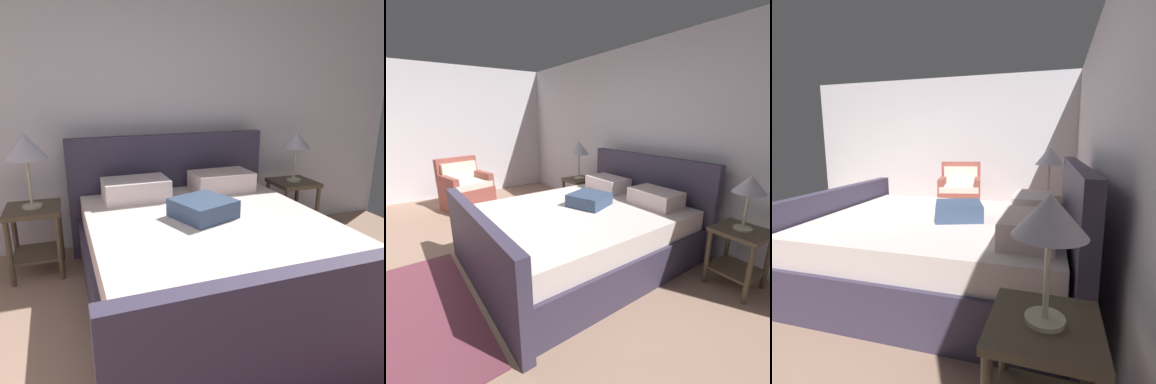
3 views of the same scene
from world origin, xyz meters
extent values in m
cube|color=silver|center=(0.00, 2.93, 1.28)|extent=(6.40, 0.12, 2.57)
cube|color=#3A334A|center=(0.48, 1.55, 0.20)|extent=(1.88, 2.19, 0.40)
cube|color=#3A334A|center=(0.45, 2.67, 0.57)|extent=(1.94, 0.15, 1.13)
cube|color=#3A334A|center=(0.51, 0.43, 0.41)|extent=(1.94, 0.15, 0.83)
cube|color=silver|center=(0.48, 1.55, 0.51)|extent=(1.80, 2.13, 0.22)
cube|color=silver|center=(0.05, 2.33, 0.71)|extent=(0.57, 0.38, 0.18)
cube|color=silver|center=(0.87, 2.35, 0.71)|extent=(0.57, 0.38, 0.18)
cube|color=#374A6A|center=(0.45, 1.71, 0.69)|extent=(0.52, 0.52, 0.14)
cube|color=#4D402F|center=(1.77, 2.50, 0.58)|extent=(0.44, 0.44, 0.04)
cube|color=#4D402F|center=(1.77, 2.50, 0.18)|extent=(0.40, 0.40, 0.02)
cylinder|color=#4D402F|center=(1.58, 2.31, 0.28)|extent=(0.04, 0.04, 0.56)
cylinder|color=#4D402F|center=(1.96, 2.31, 0.28)|extent=(0.04, 0.04, 0.56)
cylinder|color=#4D402F|center=(1.58, 2.69, 0.28)|extent=(0.04, 0.04, 0.56)
cylinder|color=#4D402F|center=(1.96, 2.69, 0.28)|extent=(0.04, 0.04, 0.56)
cylinder|color=#B7B293|center=(1.77, 2.50, 0.61)|extent=(0.16, 0.16, 0.02)
cylinder|color=#B7B293|center=(1.77, 2.50, 0.79)|extent=(0.02, 0.02, 0.34)
cone|color=silver|center=(1.77, 2.50, 1.04)|extent=(0.29, 0.29, 0.16)
cube|color=#4D402F|center=(-0.81, 2.43, 0.58)|extent=(0.44, 0.44, 0.04)
cube|color=#4D402F|center=(-0.81, 2.43, 0.18)|extent=(0.40, 0.40, 0.02)
cylinder|color=#4D402F|center=(-1.00, 2.24, 0.28)|extent=(0.04, 0.04, 0.56)
cylinder|color=#4D402F|center=(-0.62, 2.24, 0.28)|extent=(0.04, 0.04, 0.56)
cylinder|color=#4D402F|center=(-1.00, 2.62, 0.28)|extent=(0.04, 0.04, 0.56)
cylinder|color=#4D402F|center=(-0.62, 2.62, 0.28)|extent=(0.04, 0.04, 0.56)
cylinder|color=#B7B293|center=(-0.81, 2.43, 0.61)|extent=(0.16, 0.16, 0.02)
cylinder|color=#B7B293|center=(-0.81, 2.43, 0.82)|extent=(0.02, 0.02, 0.39)
cone|color=silver|center=(-0.81, 2.43, 1.12)|extent=(0.34, 0.34, 0.21)
camera|label=1|loc=(-0.48, -0.79, 1.59)|focal=34.72mm
camera|label=2|loc=(2.79, -0.06, 1.62)|focal=24.95mm
camera|label=3|loc=(2.89, 2.52, 1.31)|focal=27.92mm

